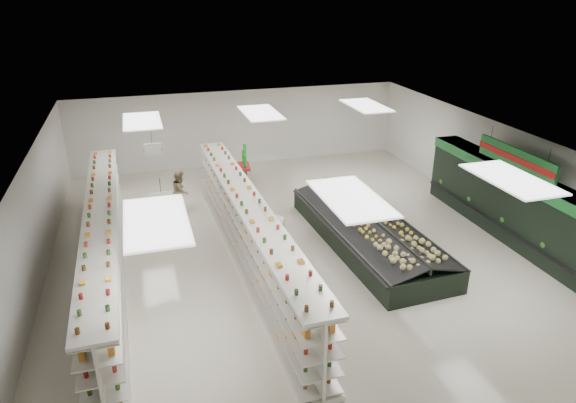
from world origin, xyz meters
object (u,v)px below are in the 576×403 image
object	(u,v)px
gondola_left	(105,247)
soda_endcap	(232,169)
shopper_background	(181,191)
gondola_center	(249,235)
shopper_main	(278,248)
produce_island	(367,230)

from	to	relation	value
gondola_left	soda_endcap	distance (m)	6.89
soda_endcap	shopper_background	xyz separation A→B (m)	(-2.07, -1.43, -0.10)
gondola_center	shopper_main	bearing A→B (deg)	-66.15
produce_island	shopper_background	distance (m)	6.59
gondola_left	gondola_center	bearing A→B (deg)	-7.40
gondola_left	gondola_center	distance (m)	3.83
produce_island	shopper_main	size ratio (longest dim) A/B	3.50
shopper_main	gondola_left	bearing A→B (deg)	-12.59
gondola_left	shopper_main	world-z (taller)	shopper_main
produce_island	shopper_main	xyz separation A→B (m)	(-3.15, -1.26, 0.51)
gondola_left	soda_endcap	bearing A→B (deg)	49.23
gondola_left	produce_island	size ratio (longest dim) A/B	1.63
gondola_center	gondola_left	bearing A→B (deg)	171.95
produce_island	gondola_center	bearing A→B (deg)	-177.43
gondola_center	shopper_background	size ratio (longest dim) A/B	7.68
gondola_left	shopper_main	xyz separation A→B (m)	(4.33, -1.52, 0.09)
soda_endcap	shopper_background	size ratio (longest dim) A/B	1.17
gondola_left	gondola_center	world-z (taller)	gondola_center
produce_island	shopper_background	xyz separation A→B (m)	(-5.13, 4.13, 0.28)
gondola_center	produce_island	distance (m)	3.70
soda_endcap	shopper_main	xyz separation A→B (m)	(-0.08, -6.81, 0.14)
shopper_main	shopper_background	world-z (taller)	shopper_main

